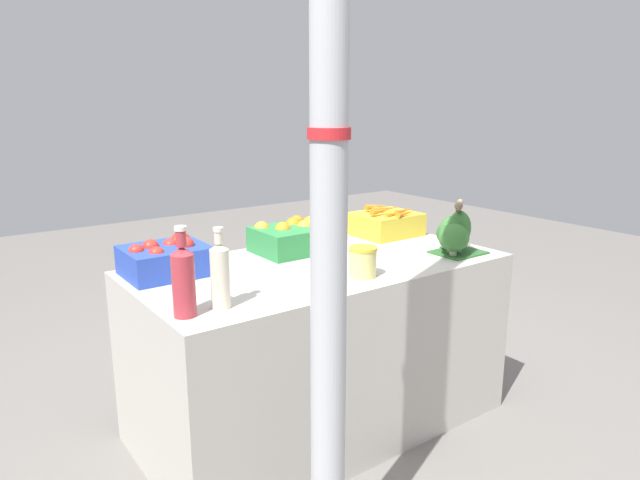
{
  "coord_description": "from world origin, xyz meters",
  "views": [
    {
      "loc": [
        -1.38,
        -1.9,
        1.43
      ],
      "look_at": [
        0.0,
        0.0,
        0.86
      ],
      "focal_mm": 32.0,
      "sensor_mm": 36.0,
      "label": 1
    }
  ],
  "objects_px": {
    "carrot_crate": "(386,223)",
    "juice_bottle_ruby": "(183,279)",
    "pickle_jar": "(363,262)",
    "apple_crate": "(166,258)",
    "support_pole": "(329,154)",
    "broccoli_pile": "(454,234)",
    "orange_crate": "(292,237)",
    "sparrow_bird": "(459,205)",
    "juice_bottle_cloudy": "(220,274)"
  },
  "relations": [
    {
      "from": "carrot_crate",
      "to": "juice_bottle_ruby",
      "type": "distance_m",
      "value": 1.38
    },
    {
      "from": "pickle_jar",
      "to": "carrot_crate",
      "type": "bearing_deg",
      "value": 40.65
    },
    {
      "from": "apple_crate",
      "to": "support_pole",
      "type": "bearing_deg",
      "value": -84.18
    },
    {
      "from": "broccoli_pile",
      "to": "pickle_jar",
      "type": "height_order",
      "value": "broccoli_pile"
    },
    {
      "from": "apple_crate",
      "to": "broccoli_pile",
      "type": "bearing_deg",
      "value": -21.4
    },
    {
      "from": "orange_crate",
      "to": "juice_bottle_ruby",
      "type": "distance_m",
      "value": 0.88
    },
    {
      "from": "sparrow_bird",
      "to": "carrot_crate",
      "type": "bearing_deg",
      "value": 57.86
    },
    {
      "from": "support_pole",
      "to": "orange_crate",
      "type": "xyz_separation_m",
      "value": [
        0.51,
        0.95,
        -0.47
      ]
    },
    {
      "from": "carrot_crate",
      "to": "juice_bottle_cloudy",
      "type": "bearing_deg",
      "value": -158.06
    },
    {
      "from": "juice_bottle_ruby",
      "to": "juice_bottle_cloudy",
      "type": "xyz_separation_m",
      "value": [
        0.13,
        0.0,
        -0.01
      ]
    },
    {
      "from": "support_pole",
      "to": "juice_bottle_ruby",
      "type": "bearing_deg",
      "value": 115.27
    },
    {
      "from": "juice_bottle_cloudy",
      "to": "sparrow_bird",
      "type": "distance_m",
      "value": 1.18
    },
    {
      "from": "support_pole",
      "to": "apple_crate",
      "type": "bearing_deg",
      "value": 95.82
    },
    {
      "from": "support_pole",
      "to": "juice_bottle_cloudy",
      "type": "xyz_separation_m",
      "value": [
        -0.09,
        0.47,
        -0.42
      ]
    },
    {
      "from": "carrot_crate",
      "to": "juice_bottle_ruby",
      "type": "height_order",
      "value": "juice_bottle_ruby"
    },
    {
      "from": "support_pole",
      "to": "carrot_crate",
      "type": "xyz_separation_m",
      "value": [
        1.08,
        0.94,
        -0.48
      ]
    },
    {
      "from": "orange_crate",
      "to": "apple_crate",
      "type": "bearing_deg",
      "value": -179.43
    },
    {
      "from": "apple_crate",
      "to": "broccoli_pile",
      "type": "relative_size",
      "value": 1.3
    },
    {
      "from": "juice_bottle_cloudy",
      "to": "apple_crate",
      "type": "bearing_deg",
      "value": 90.28
    },
    {
      "from": "carrot_crate",
      "to": "juice_bottle_cloudy",
      "type": "relative_size",
      "value": 1.15
    },
    {
      "from": "orange_crate",
      "to": "sparrow_bird",
      "type": "distance_m",
      "value": 0.76
    },
    {
      "from": "support_pole",
      "to": "apple_crate",
      "type": "relative_size",
      "value": 8.21
    },
    {
      "from": "juice_bottle_ruby",
      "to": "juice_bottle_cloudy",
      "type": "relative_size",
      "value": 1.07
    },
    {
      "from": "orange_crate",
      "to": "juice_bottle_ruby",
      "type": "xyz_separation_m",
      "value": [
        -0.73,
        -0.48,
        0.06
      ]
    },
    {
      "from": "juice_bottle_cloudy",
      "to": "sparrow_bird",
      "type": "xyz_separation_m",
      "value": [
        1.17,
        0.0,
        0.1
      ]
    },
    {
      "from": "broccoli_pile",
      "to": "juice_bottle_cloudy",
      "type": "bearing_deg",
      "value": -179.17
    },
    {
      "from": "broccoli_pile",
      "to": "sparrow_bird",
      "type": "distance_m",
      "value": 0.13
    },
    {
      "from": "apple_crate",
      "to": "broccoli_pile",
      "type": "xyz_separation_m",
      "value": [
        1.17,
        -0.46,
        0.02
      ]
    },
    {
      "from": "carrot_crate",
      "to": "pickle_jar",
      "type": "xyz_separation_m",
      "value": [
        -0.56,
        -0.48,
        -0.0
      ]
    },
    {
      "from": "orange_crate",
      "to": "juice_bottle_cloudy",
      "type": "xyz_separation_m",
      "value": [
        -0.6,
        -0.48,
        0.05
      ]
    },
    {
      "from": "apple_crate",
      "to": "carrot_crate",
      "type": "bearing_deg",
      "value": -0.21
    },
    {
      "from": "orange_crate",
      "to": "carrot_crate",
      "type": "height_order",
      "value": "same"
    },
    {
      "from": "broccoli_pile",
      "to": "juice_bottle_ruby",
      "type": "xyz_separation_m",
      "value": [
        -1.3,
        -0.02,
        0.03
      ]
    },
    {
      "from": "orange_crate",
      "to": "sparrow_bird",
      "type": "height_order",
      "value": "sparrow_bird"
    },
    {
      "from": "pickle_jar",
      "to": "sparrow_bird",
      "type": "height_order",
      "value": "sparrow_bird"
    },
    {
      "from": "apple_crate",
      "to": "carrot_crate",
      "type": "distance_m",
      "value": 1.17
    },
    {
      "from": "support_pole",
      "to": "broccoli_pile",
      "type": "xyz_separation_m",
      "value": [
        1.08,
        0.49,
        -0.45
      ]
    },
    {
      "from": "apple_crate",
      "to": "pickle_jar",
      "type": "xyz_separation_m",
      "value": [
        0.61,
        -0.49,
        -0.01
      ]
    },
    {
      "from": "sparrow_bird",
      "to": "support_pole",
      "type": "bearing_deg",
      "value": 171.19
    },
    {
      "from": "juice_bottle_ruby",
      "to": "sparrow_bird",
      "type": "height_order",
      "value": "juice_bottle_ruby"
    },
    {
      "from": "sparrow_bird",
      "to": "pickle_jar",
      "type": "bearing_deg",
      "value": 148.98
    },
    {
      "from": "broccoli_pile",
      "to": "juice_bottle_ruby",
      "type": "distance_m",
      "value": 1.3
    },
    {
      "from": "broccoli_pile",
      "to": "orange_crate",
      "type": "bearing_deg",
      "value": 140.73
    },
    {
      "from": "support_pole",
      "to": "carrot_crate",
      "type": "height_order",
      "value": "support_pole"
    },
    {
      "from": "juice_bottle_cloudy",
      "to": "pickle_jar",
      "type": "bearing_deg",
      "value": -1.13
    },
    {
      "from": "broccoli_pile",
      "to": "apple_crate",
      "type": "bearing_deg",
      "value": 158.6
    },
    {
      "from": "orange_crate",
      "to": "juice_bottle_cloudy",
      "type": "relative_size",
      "value": 1.15
    },
    {
      "from": "apple_crate",
      "to": "orange_crate",
      "type": "height_order",
      "value": "orange_crate"
    },
    {
      "from": "orange_crate",
      "to": "support_pole",
      "type": "bearing_deg",
      "value": -117.99
    },
    {
      "from": "apple_crate",
      "to": "orange_crate",
      "type": "xyz_separation_m",
      "value": [
        0.6,
        0.01,
        0.0
      ]
    }
  ]
}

